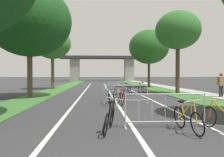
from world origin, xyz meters
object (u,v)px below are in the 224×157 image
object	(u,v)px
bicycle_white_6	(113,97)
bicycle_teal_8	(109,98)
bicycle_red_0	(121,98)
bicycle_blue_3	(128,90)
bicycle_yellow_1	(187,119)
bicycle_purple_2	(142,89)
crowd_barrier_nearest	(165,111)
bicycle_silver_5	(114,90)
bicycle_black_4	(109,119)
pedestrian_in_red_jacket	(221,83)
bicycle_orange_7	(222,119)
tree_left_maple_mid	(30,21)
crowd_barrier_second	(126,94)
tree_left_cypress_far	(52,44)
crowd_barrier_third	(123,88)
tree_right_pine_near	(149,47)
tree_right_oak_mid	(178,31)

from	to	relation	value
bicycle_white_6	bicycle_teal_8	distance (m)	0.95
bicycle_red_0	bicycle_blue_3	distance (m)	5.87
bicycle_yellow_1	bicycle_purple_2	world-z (taller)	bicycle_purple_2
crowd_barrier_nearest	bicycle_silver_5	distance (m)	11.16
bicycle_black_4	pedestrian_in_red_jacket	size ratio (longest dim) A/B	0.97
bicycle_orange_7	bicycle_teal_8	size ratio (longest dim) A/B	1.03
crowd_barrier_nearest	bicycle_purple_2	size ratio (longest dim) A/B	1.55
tree_left_maple_mid	crowd_barrier_second	xyz separation A→B (m)	(6.37, -3.52, -4.85)
crowd_barrier_second	bicycle_teal_8	size ratio (longest dim) A/B	1.56
crowd_barrier_second	bicycle_white_6	xyz separation A→B (m)	(-0.69, 0.36, -0.17)
tree_left_cypress_far	bicycle_orange_7	size ratio (longest dim) A/B	4.06
tree_left_maple_mid	pedestrian_in_red_jacket	size ratio (longest dim) A/B	4.50
crowd_barrier_third	crowd_barrier_second	bearing A→B (deg)	-94.79
bicycle_orange_7	tree_left_cypress_far	bearing A→B (deg)	102.12
bicycle_purple_2	bicycle_orange_7	xyz separation A→B (m)	(-0.22, -12.63, -0.02)
tree_right_pine_near	bicycle_black_4	bearing A→B (deg)	-105.94
bicycle_orange_7	bicycle_purple_2	bearing A→B (deg)	76.70
tree_right_oak_mid	bicycle_red_0	world-z (taller)	tree_right_oak_mid
crowd_barrier_second	bicycle_red_0	size ratio (longest dim) A/B	1.54
bicycle_silver_5	bicycle_teal_8	world-z (taller)	bicycle_silver_5
tree_left_maple_mid	bicycle_purple_2	bearing A→B (deg)	18.08
bicycle_yellow_1	bicycle_purple_2	bearing A→B (deg)	-103.04
bicycle_yellow_1	crowd_barrier_nearest	bearing A→B (deg)	-58.23
crowd_barrier_third	pedestrian_in_red_jacket	xyz separation A→B (m)	(6.50, -3.26, 0.54)
bicycle_white_6	bicycle_orange_7	bearing A→B (deg)	-67.06
crowd_barrier_second	bicycle_orange_7	distance (m)	6.62
tree_right_oak_mid	crowd_barrier_third	bearing A→B (deg)	176.42
bicycle_purple_2	pedestrian_in_red_jacket	size ratio (longest dim) A/B	0.94
tree_left_maple_mid	tree_right_oak_mid	size ratio (longest dim) A/B	1.15
crowd_barrier_second	bicycle_yellow_1	xyz separation A→B (m)	(0.94, -6.32, -0.15)
tree_left_maple_mid	bicycle_yellow_1	size ratio (longest dim) A/B	4.85
bicycle_yellow_1	bicycle_black_4	distance (m)	2.21
bicycle_silver_5	bicycle_teal_8	size ratio (longest dim) A/B	1.06
tree_right_oak_mid	bicycle_purple_2	world-z (taller)	tree_right_oak_mid
tree_right_pine_near	bicycle_purple_2	world-z (taller)	tree_right_pine_near
tree_right_oak_mid	bicycle_yellow_1	distance (m)	13.38
tree_left_maple_mid	bicycle_blue_3	bearing A→B (deg)	14.18
bicycle_red_0	bicycle_purple_2	world-z (taller)	bicycle_purple_2
crowd_barrier_third	bicycle_yellow_1	distance (m)	12.08
bicycle_teal_8	bicycle_purple_2	bearing A→B (deg)	-113.64
tree_right_pine_near	bicycle_black_4	xyz separation A→B (m)	(-6.11, -21.41, -4.76)
bicycle_yellow_1	pedestrian_in_red_jacket	distance (m)	10.71
bicycle_silver_5	tree_right_pine_near	bearing A→B (deg)	-125.62
tree_right_oak_mid	crowd_barrier_third	distance (m)	6.52
bicycle_yellow_1	bicycle_silver_5	distance (m)	11.77
bicycle_blue_3	bicycle_orange_7	world-z (taller)	bicycle_blue_3
bicycle_blue_3	bicycle_black_4	size ratio (longest dim) A/B	0.98
tree_right_pine_near	crowd_barrier_nearest	world-z (taller)	tree_right_pine_near
bicycle_silver_5	bicycle_orange_7	world-z (taller)	bicycle_silver_5
tree_right_pine_near	pedestrian_in_red_jacket	world-z (taller)	tree_right_pine_near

